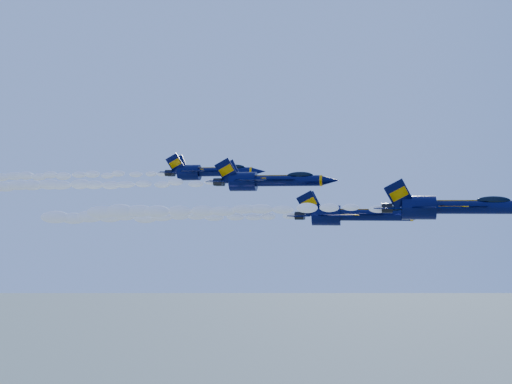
% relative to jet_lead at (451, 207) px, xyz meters
% --- Properties ---
extents(jet_lead, '(18.51, 15.18, 6.88)m').
position_rel_jet_lead_xyz_m(jet_lead, '(0.00, 0.00, 0.00)').
color(jet_lead, black).
extents(smoke_trail_jet_lead, '(38.87, 1.91, 1.72)m').
position_rel_jet_lead_xyz_m(smoke_trail_jet_lead, '(-27.35, -0.00, -0.39)').
color(smoke_trail_jet_lead, white).
extents(jet_second, '(18.55, 15.22, 6.89)m').
position_rel_jet_lead_xyz_m(jet_second, '(-11.73, 9.33, -1.08)').
color(jet_second, black).
extents(smoke_trail_jet_second, '(38.87, 1.92, 1.73)m').
position_rel_jet_lead_xyz_m(smoke_trail_jet_second, '(-39.09, 9.33, -1.47)').
color(smoke_trail_jet_second, white).
extents(jet_third, '(19.10, 15.67, 7.10)m').
position_rel_jet_lead_xyz_m(jet_third, '(-24.65, 14.23, 3.99)').
color(jet_third, black).
extents(smoke_trail_jet_third, '(38.87, 1.98, 1.78)m').
position_rel_jet_lead_xyz_m(smoke_trail_jet_third, '(-52.25, 14.23, 3.59)').
color(smoke_trail_jet_third, white).
extents(jet_fourth, '(18.08, 14.83, 6.72)m').
position_rel_jet_lead_xyz_m(jet_fourth, '(-37.36, 26.02, 6.20)').
color(jet_fourth, black).
extents(smoke_trail_jet_fourth, '(38.87, 1.87, 1.68)m').
position_rel_jet_lead_xyz_m(smoke_trail_jet_fourth, '(-64.52, 26.02, 5.82)').
color(smoke_trail_jet_fourth, white).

